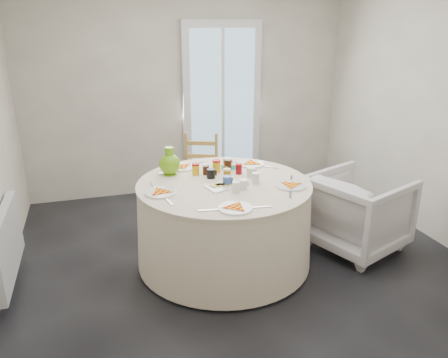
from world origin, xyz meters
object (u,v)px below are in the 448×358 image
object	(u,v)px
radiator	(7,244)
table	(224,224)
wooden_chair	(199,173)
armchair	(358,210)
green_pitcher	(170,163)

from	to	relation	value
radiator	table	distance (m)	1.79
radiator	wooden_chair	xyz separation A→B (m)	(1.85, 0.99, 0.09)
radiator	wooden_chair	size ratio (longest dim) A/B	1.11
armchair	green_pitcher	bearing A→B (deg)	53.29
armchair	radiator	bearing A→B (deg)	63.84
wooden_chair	radiator	bearing A→B (deg)	-129.03
wooden_chair	armchair	size ratio (longest dim) A/B	1.11
table	green_pitcher	size ratio (longest dim) A/B	6.23
wooden_chair	armchair	distance (m)	1.76
armchair	green_pitcher	distance (m)	1.82
wooden_chair	green_pitcher	size ratio (longest dim) A/B	3.63
armchair	green_pitcher	xyz separation A→B (m)	(-1.70, 0.47, 0.48)
table	wooden_chair	xyz separation A→B (m)	(0.06, 1.13, 0.09)
table	armchair	xyz separation A→B (m)	(1.29, -0.11, 0.02)
table	radiator	bearing A→B (deg)	175.33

